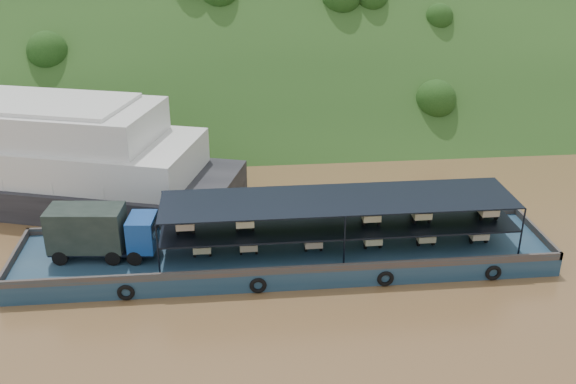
{
  "coord_description": "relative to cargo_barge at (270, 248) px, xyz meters",
  "views": [
    {
      "loc": [
        -6.14,
        -38.62,
        21.91
      ],
      "look_at": [
        -2.0,
        3.0,
        3.2
      ],
      "focal_mm": 40.0,
      "sensor_mm": 36.0,
      "label": 1
    }
  ],
  "objects": [
    {
      "name": "hillside",
      "position": [
        3.63,
        37.44,
        -1.14
      ],
      "size": [
        140.0,
        39.6,
        39.6
      ],
      "primitive_type": "cube",
      "rotation": [
        0.79,
        0.0,
        0.0
      ],
      "color": "#1B3714",
      "rests_on": "ground"
    },
    {
      "name": "cargo_barge",
      "position": [
        0.0,
        0.0,
        0.0
      ],
      "size": [
        35.0,
        7.18,
        4.62
      ],
      "color": "#132F45",
      "rests_on": "ground"
    },
    {
      "name": "ground",
      "position": [
        3.63,
        1.44,
        -1.14
      ],
      "size": [
        160.0,
        160.0,
        0.0
      ],
      "primitive_type": "plane",
      "color": "brown",
      "rests_on": "ground"
    }
  ]
}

